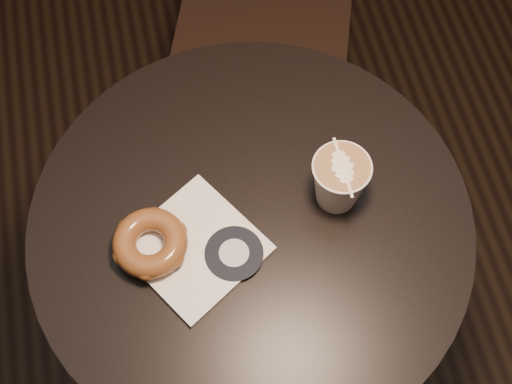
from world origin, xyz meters
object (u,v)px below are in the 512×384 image
(pastry_bag, at_px, (195,248))
(doughnut, at_px, (150,243))
(cafe_table, at_px, (251,266))
(latte_cup, at_px, (339,182))

(pastry_bag, height_order, doughnut, doughnut)
(pastry_bag, bearing_deg, doughnut, 136.66)
(cafe_table, distance_m, doughnut, 0.28)
(cafe_table, height_order, pastry_bag, pastry_bag)
(cafe_table, relative_size, latte_cup, 7.49)
(doughnut, xyz_separation_m, latte_cup, (0.30, 0.03, 0.02))
(cafe_table, height_order, doughnut, doughnut)
(pastry_bag, relative_size, latte_cup, 1.77)
(pastry_bag, distance_m, doughnut, 0.07)
(doughnut, height_order, latte_cup, latte_cup)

